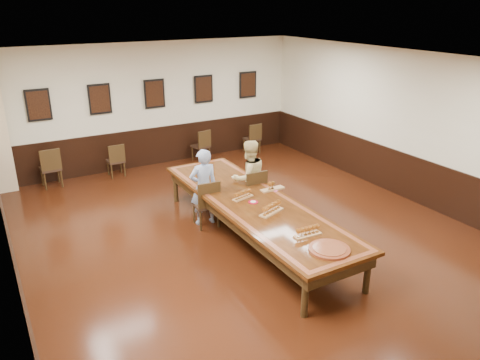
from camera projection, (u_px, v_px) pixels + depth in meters
floor at (253, 239)px, 8.71m from camera, size 8.00×10.00×0.02m
ceiling at (255, 62)px, 7.56m from camera, size 8.00×10.00×0.02m
wall_back at (154, 105)px, 12.19m from camera, size 8.00×0.02×3.20m
wall_left at (0, 203)px, 6.28m from camera, size 0.02×10.00×3.20m
wall_right at (414, 128)px, 9.99m from camera, size 0.02×10.00×3.20m
chair_man at (206, 203)px, 9.06m from camera, size 0.49×0.53×0.96m
chair_woman at (251, 192)px, 9.50m from camera, size 0.47×0.51×1.00m
spare_chair_a at (50, 167)px, 10.99m from camera, size 0.47×0.51×0.96m
spare_chair_b at (116, 160)px, 11.68m from camera, size 0.40×0.44×0.85m
spare_chair_c at (201, 145)px, 12.81m from camera, size 0.49×0.52×0.88m
spare_chair_d at (252, 138)px, 13.49m from camera, size 0.41×0.45×0.87m
person_man at (204, 187)px, 9.05m from camera, size 0.59×0.42×1.53m
person_woman at (249, 178)px, 9.48m from camera, size 0.78×0.61×1.56m
pink_phone at (274, 190)px, 8.92m from camera, size 0.12×0.16×0.01m
wainscoting at (254, 214)px, 8.53m from camera, size 8.00×10.00×1.00m
conference_table at (254, 209)px, 8.49m from camera, size 1.40×5.00×0.76m
posters at (154, 94)px, 12.03m from camera, size 6.14×0.04×0.74m
flight_a at (243, 195)px, 8.54m from camera, size 0.45×0.23×0.16m
flight_b at (272, 186)px, 8.92m from camera, size 0.49×0.16×0.18m
flight_c at (272, 209)px, 7.94m from camera, size 0.53×0.32×0.19m
flight_d at (308, 231)px, 7.18m from camera, size 0.46×0.16×0.17m
red_plate_grp at (253, 202)px, 8.39m from camera, size 0.18×0.18×0.02m
carved_platter at (329, 249)px, 6.77m from camera, size 0.61×0.61×0.05m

